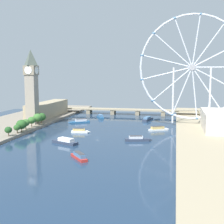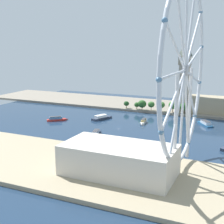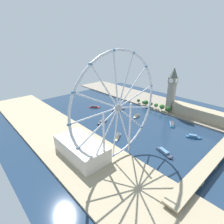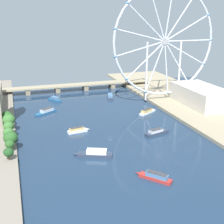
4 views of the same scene
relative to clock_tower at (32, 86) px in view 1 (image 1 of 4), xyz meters
The scene contains 15 objects.
ground_plane 117.50m from the clock_tower, 27.53° to the right, with size 416.18×416.18×0.00m, color #1E334C.
clock_tower is the anchor object (origin of this frame).
parliament_block 69.87m from the clock_tower, 95.88° to the left, with size 22.00×102.91×20.68m, color tan.
tree_row_embankment 49.01m from the clock_tower, 67.95° to the right, with size 13.56×86.45×14.25m.
ferris_wheel 194.91m from the clock_tower, 11.93° to the left, with size 127.88×3.20×131.88m.
riverside_hall 223.23m from the clock_tower, ahead, with size 38.37×74.66×20.28m, color beige.
river_bridge 162.49m from the clock_tower, 52.94° to the left, with size 228.18×16.12×8.92m.
tour_boat_0 154.54m from the clock_tower, 22.31° to the right, with size 27.14×11.69×5.12m.
tour_boat_1 159.91m from the clock_tower, ahead, with size 24.68×17.25×5.25m.
tour_boat_2 168.01m from the clock_tower, 51.52° to the right, with size 19.31×21.86×5.25m.
tour_boat_3 114.82m from the clock_tower, 51.50° to the left, with size 15.00×22.73×5.22m.
tour_boat_4 160.50m from the clock_tower, 28.93° to the left, with size 13.34×29.91×5.06m.
tour_boat_5 77.22m from the clock_tower, 35.93° to the left, with size 26.66×20.46×5.32m.
tour_boat_6 89.41m from the clock_tower, 22.77° to the right, with size 21.37×6.96×5.10m.
tour_boat_7 118.24m from the clock_tower, 48.36° to the right, with size 30.28×16.96×5.56m.
Camera 1 is at (76.67, -292.13, 65.25)m, focal length 48.91 mm.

